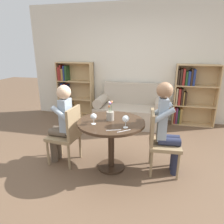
{
  "coord_description": "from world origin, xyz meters",
  "views": [
    {
      "loc": [
        0.6,
        -2.53,
        1.72
      ],
      "look_at": [
        0.0,
        0.05,
        0.86
      ],
      "focal_mm": 32.0,
      "sensor_mm": 36.0,
      "label": 1
    }
  ],
  "objects_px": {
    "bookshelf_left": "(72,90)",
    "couch": "(130,111)",
    "person_right": "(167,126)",
    "bookshelf_right": "(189,94)",
    "wine_glass_left": "(93,117)",
    "chair_right": "(160,140)",
    "wine_glass_right": "(126,119)",
    "chair_left": "(67,133)",
    "person_left": "(62,122)",
    "flower_vase": "(110,115)"
  },
  "relations": [
    {
      "from": "bookshelf_right",
      "to": "person_left",
      "type": "height_order",
      "value": "bookshelf_right"
    },
    {
      "from": "bookshelf_right",
      "to": "wine_glass_left",
      "type": "distance_m",
      "value": 2.78
    },
    {
      "from": "chair_left",
      "to": "person_right",
      "type": "height_order",
      "value": "person_right"
    },
    {
      "from": "person_right",
      "to": "wine_glass_left",
      "type": "xyz_separation_m",
      "value": [
        -0.97,
        -0.24,
        0.14
      ]
    },
    {
      "from": "chair_left",
      "to": "wine_glass_right",
      "type": "height_order",
      "value": "wine_glass_right"
    },
    {
      "from": "couch",
      "to": "wine_glass_left",
      "type": "distance_m",
      "value": 2.13
    },
    {
      "from": "bookshelf_left",
      "to": "flower_vase",
      "type": "relative_size",
      "value": 4.9
    },
    {
      "from": "chair_right",
      "to": "flower_vase",
      "type": "distance_m",
      "value": 0.78
    },
    {
      "from": "bookshelf_left",
      "to": "chair_left",
      "type": "distance_m",
      "value": 2.34
    },
    {
      "from": "bookshelf_right",
      "to": "wine_glass_right",
      "type": "distance_m",
      "value": 2.59
    },
    {
      "from": "chair_left",
      "to": "chair_right",
      "type": "relative_size",
      "value": 1.0
    },
    {
      "from": "wine_glass_right",
      "to": "chair_left",
      "type": "bearing_deg",
      "value": 168.52
    },
    {
      "from": "couch",
      "to": "bookshelf_left",
      "type": "relative_size",
      "value": 1.13
    },
    {
      "from": "chair_right",
      "to": "person_right",
      "type": "bearing_deg",
      "value": -87.0
    },
    {
      "from": "couch",
      "to": "bookshelf_left",
      "type": "height_order",
      "value": "bookshelf_left"
    },
    {
      "from": "chair_right",
      "to": "flower_vase",
      "type": "height_order",
      "value": "flower_vase"
    },
    {
      "from": "bookshelf_right",
      "to": "person_right",
      "type": "bearing_deg",
      "value": -104.84
    },
    {
      "from": "bookshelf_left",
      "to": "bookshelf_right",
      "type": "bearing_deg",
      "value": -0.01
    },
    {
      "from": "chair_right",
      "to": "person_left",
      "type": "distance_m",
      "value": 1.45
    },
    {
      "from": "couch",
      "to": "chair_right",
      "type": "relative_size",
      "value": 1.73
    },
    {
      "from": "chair_right",
      "to": "wine_glass_left",
      "type": "xyz_separation_m",
      "value": [
        -0.88,
        -0.23,
        0.35
      ]
    },
    {
      "from": "chair_right",
      "to": "flower_vase",
      "type": "relative_size",
      "value": 3.2
    },
    {
      "from": "bookshelf_left",
      "to": "chair_left",
      "type": "bearing_deg",
      "value": -67.89
    },
    {
      "from": "chair_left",
      "to": "flower_vase",
      "type": "distance_m",
      "value": 0.73
    },
    {
      "from": "bookshelf_left",
      "to": "bookshelf_right",
      "type": "xyz_separation_m",
      "value": [
        2.87,
        -0.0,
        0.05
      ]
    },
    {
      "from": "wine_glass_left",
      "to": "flower_vase",
      "type": "xyz_separation_m",
      "value": [
        0.18,
        0.2,
        -0.02
      ]
    },
    {
      "from": "wine_glass_right",
      "to": "bookshelf_left",
      "type": "bearing_deg",
      "value": 127.3
    },
    {
      "from": "person_left",
      "to": "bookshelf_right",
      "type": "bearing_deg",
      "value": 140.95
    },
    {
      "from": "bookshelf_left",
      "to": "chair_right",
      "type": "distance_m",
      "value": 3.06
    },
    {
      "from": "bookshelf_left",
      "to": "person_left",
      "type": "bearing_deg",
      "value": -69.83
    },
    {
      "from": "chair_left",
      "to": "bookshelf_left",
      "type": "bearing_deg",
      "value": -152.91
    },
    {
      "from": "bookshelf_right",
      "to": "chair_right",
      "type": "bearing_deg",
      "value": -106.91
    },
    {
      "from": "person_left",
      "to": "wine_glass_right",
      "type": "relative_size",
      "value": 7.35
    },
    {
      "from": "chair_left",
      "to": "person_left",
      "type": "relative_size",
      "value": 0.74
    },
    {
      "from": "bookshelf_right",
      "to": "person_right",
      "type": "relative_size",
      "value": 1.06
    },
    {
      "from": "chair_left",
      "to": "chair_right",
      "type": "xyz_separation_m",
      "value": [
        1.36,
        0.08,
        0.0
      ]
    },
    {
      "from": "bookshelf_left",
      "to": "chair_right",
      "type": "height_order",
      "value": "bookshelf_left"
    },
    {
      "from": "person_left",
      "to": "flower_vase",
      "type": "xyz_separation_m",
      "value": [
        0.74,
        0.03,
        0.17
      ]
    },
    {
      "from": "couch",
      "to": "person_right",
      "type": "relative_size",
      "value": 1.2
    },
    {
      "from": "chair_right",
      "to": "person_left",
      "type": "relative_size",
      "value": 0.74
    },
    {
      "from": "couch",
      "to": "person_right",
      "type": "bearing_deg",
      "value": -67.16
    },
    {
      "from": "bookshelf_left",
      "to": "chair_left",
      "type": "relative_size",
      "value": 1.53
    },
    {
      "from": "person_left",
      "to": "couch",
      "type": "bearing_deg",
      "value": 162.82
    },
    {
      "from": "wine_glass_right",
      "to": "flower_vase",
      "type": "bearing_deg",
      "value": 138.87
    },
    {
      "from": "person_left",
      "to": "flower_vase",
      "type": "bearing_deg",
      "value": 97.04
    },
    {
      "from": "person_left",
      "to": "chair_right",
      "type": "bearing_deg",
      "value": 97.45
    },
    {
      "from": "bookshelf_left",
      "to": "chair_right",
      "type": "relative_size",
      "value": 1.53
    },
    {
      "from": "person_right",
      "to": "flower_vase",
      "type": "bearing_deg",
      "value": 89.12
    },
    {
      "from": "bookshelf_left",
      "to": "couch",
      "type": "bearing_deg",
      "value": -9.81
    },
    {
      "from": "chair_right",
      "to": "wine_glass_left",
      "type": "relative_size",
      "value": 6.08
    }
  ]
}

